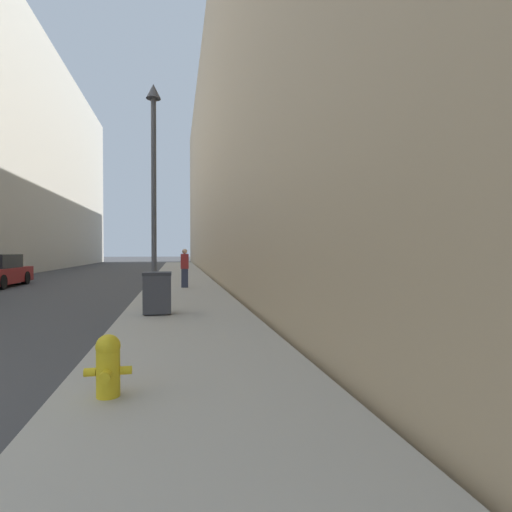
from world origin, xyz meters
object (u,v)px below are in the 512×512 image
object	(u,v)px
trash_bin	(157,292)
lamppost	(154,170)
fire_hydrant	(108,364)
pedestrian_on_sidewalk	(185,268)

from	to	relation	value
trash_bin	lamppost	world-z (taller)	lamppost
trash_bin	lamppost	size ratio (longest dim) A/B	0.15
fire_hydrant	pedestrian_on_sidewalk	bearing A→B (deg)	85.21
fire_hydrant	trash_bin	distance (m)	5.53
fire_hydrant	lamppost	distance (m)	9.12
trash_bin	pedestrian_on_sidewalk	bearing A→B (deg)	83.48
fire_hydrant	lamppost	bearing A→B (deg)	89.82
fire_hydrant	pedestrian_on_sidewalk	distance (m)	12.46
trash_bin	pedestrian_on_sidewalk	world-z (taller)	pedestrian_on_sidewalk
fire_hydrant	pedestrian_on_sidewalk	xyz separation A→B (m)	(1.04, 12.41, 0.46)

